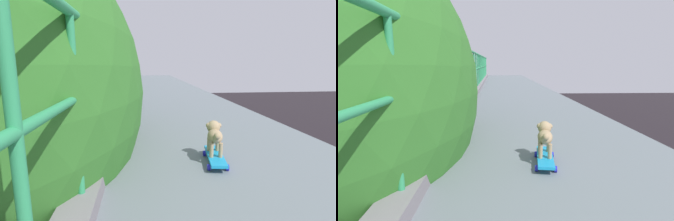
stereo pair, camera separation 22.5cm
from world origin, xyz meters
The scene contains 5 objects.
car_grey_fifth centered at (-4.43, 11.99, 0.62)m, with size 1.88×4.29×1.29m.
car_blue_sixth centered at (-7.71, 16.01, 0.69)m, with size 1.90×3.97×1.47m.
city_bus centered at (-8.24, 30.41, 1.91)m, with size 2.50×11.13×3.37m.
toy_skateboard centered at (0.78, 3.16, 6.32)m, with size 0.23×0.53×0.08m.
small_dog centered at (0.79, 3.21, 6.52)m, with size 0.17×0.33×0.29m.
Camera 1 is at (0.12, 1.02, 7.16)m, focal length 27.32 mm.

